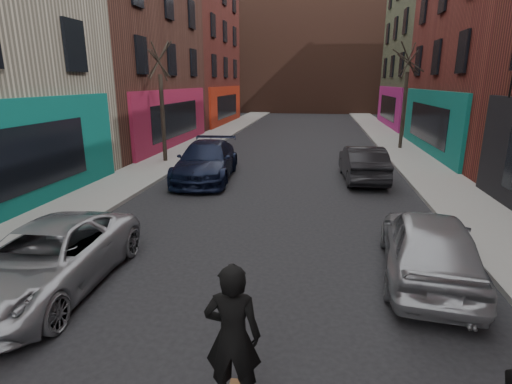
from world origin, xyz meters
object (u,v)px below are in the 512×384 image
(tree_right_far, at_px, (406,89))
(parked_right_end, at_px, (363,163))
(parked_left_end, at_px, (206,161))
(parked_right_far, at_px, (428,244))
(tree_left_far, at_px, (161,94))
(parked_left_far, at_px, (46,259))
(skateboarder, at_px, (233,337))

(tree_right_far, distance_m, parked_right_end, 9.15)
(parked_left_end, relative_size, parked_right_far, 1.23)
(tree_left_far, xyz_separation_m, parked_left_end, (3.00, -3.02, -2.60))
(tree_left_far, height_order, parked_left_far, tree_left_far)
(parked_left_far, distance_m, skateboarder, 4.85)
(tree_left_far, relative_size, parked_right_far, 1.50)
(parked_left_far, xyz_separation_m, parked_right_end, (6.95, 10.23, 0.07))
(parked_left_far, bearing_deg, tree_right_far, 59.12)
(tree_left_far, relative_size, parked_left_far, 1.40)
(tree_left_far, xyz_separation_m, parked_left_far, (2.45, -12.41, -2.73))
(tree_right_far, height_order, parked_left_end, tree_right_far)
(skateboarder, bearing_deg, parked_right_end, -104.68)
(skateboarder, bearing_deg, parked_left_end, -75.10)
(tree_right_far, bearing_deg, parked_left_end, -136.18)
(parked_left_far, xyz_separation_m, parked_left_end, (0.55, 9.38, 0.13))
(parked_left_end, bearing_deg, parked_right_far, -53.01)
(parked_left_far, height_order, parked_left_end, parked_left_end)
(tree_left_far, bearing_deg, tree_right_far, 25.82)
(parked_left_far, distance_m, parked_right_end, 12.37)
(tree_right_far, height_order, skateboarder, tree_right_far)
(tree_right_far, distance_m, parked_right_far, 17.13)
(parked_right_far, bearing_deg, skateboarder, 58.01)
(tree_right_far, xyz_separation_m, parked_right_end, (-3.00, -8.17, -2.81))
(parked_left_far, bearing_deg, tree_left_far, 98.68)
(tree_left_far, relative_size, tree_right_far, 0.96)
(parked_left_end, distance_m, parked_right_far, 10.33)
(parked_right_far, height_order, parked_right_end, parked_right_far)
(parked_right_far, xyz_separation_m, skateboarder, (-3.23, -4.05, 0.30))
(parked_right_end, bearing_deg, tree_right_far, -113.41)
(parked_left_end, xyz_separation_m, parked_right_end, (6.40, 0.85, -0.06))
(parked_right_far, bearing_deg, parked_right_end, -80.11)
(tree_right_far, relative_size, parked_left_far, 1.46)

